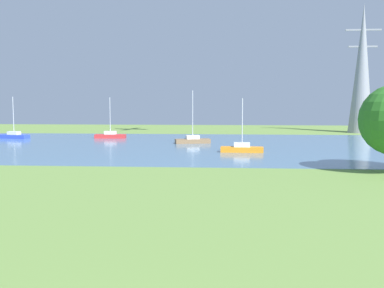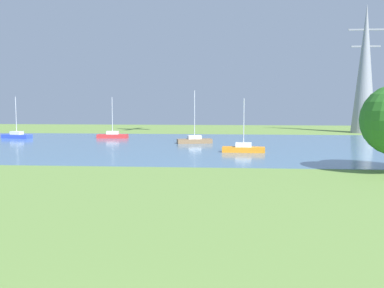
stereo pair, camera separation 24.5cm
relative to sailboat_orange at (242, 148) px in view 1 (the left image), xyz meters
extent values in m
plane|color=olive|center=(-4.57, -20.13, -0.45)|extent=(160.00, 160.00, 0.00)
cube|color=teal|center=(-4.57, 7.87, -0.44)|extent=(140.00, 40.00, 0.02)
cube|color=orange|center=(0.00, 0.00, -0.13)|extent=(4.86, 1.72, 0.60)
cube|color=white|center=(0.00, 0.00, 0.42)|extent=(1.85, 1.18, 0.50)
cylinder|color=silver|center=(0.00, 0.00, 2.92)|extent=(0.10, 0.10, 5.50)
cube|color=blue|center=(-34.83, 16.42, -0.13)|extent=(5.02, 2.57, 0.60)
cube|color=white|center=(-34.83, 16.42, 0.42)|extent=(2.01, 1.49, 0.50)
cylinder|color=silver|center=(-34.83, 16.42, 3.11)|extent=(0.10, 0.10, 5.89)
cube|color=red|center=(-19.99, 18.21, -0.13)|extent=(4.86, 1.69, 0.60)
cube|color=white|center=(-19.99, 18.21, 0.42)|extent=(1.84, 1.17, 0.50)
cylinder|color=silver|center=(-19.99, 18.21, 3.07)|extent=(0.10, 0.10, 5.81)
cube|color=brown|center=(-6.40, 10.48, -0.13)|extent=(5.02, 2.69, 0.60)
cube|color=white|center=(-6.40, 10.48, 0.42)|extent=(2.02, 1.53, 0.50)
cylinder|color=silver|center=(-6.40, 10.48, 3.49)|extent=(0.10, 0.10, 6.65)
cone|color=gray|center=(23.06, 34.32, 11.30)|extent=(4.40, 4.40, 23.50)
cube|color=gray|center=(23.06, 34.32, 18.35)|extent=(6.40, 0.30, 0.30)
cube|color=gray|center=(23.06, 34.32, 15.35)|extent=(5.20, 0.30, 0.30)
camera|label=1|loc=(-1.84, -50.49, 5.26)|focal=41.65mm
camera|label=2|loc=(-1.59, -50.47, 5.26)|focal=41.65mm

